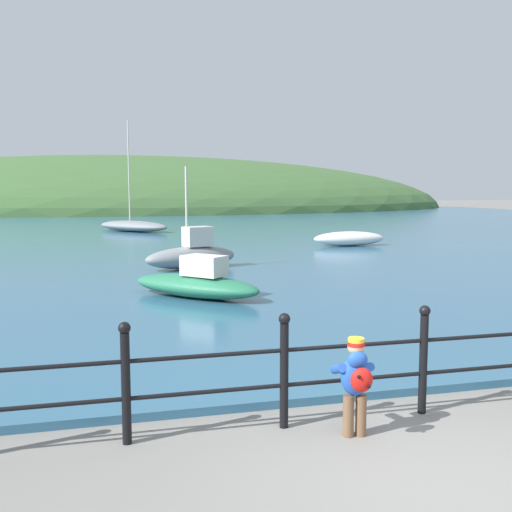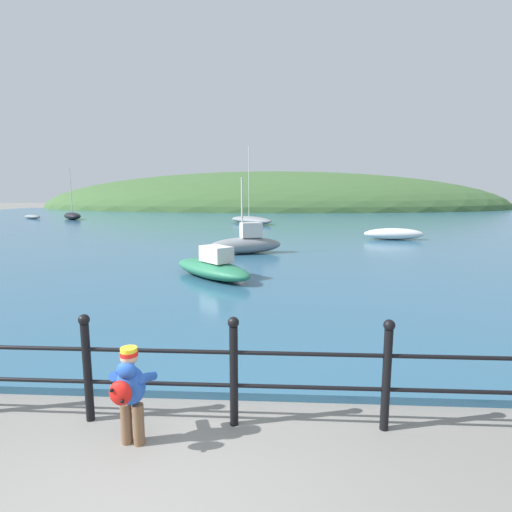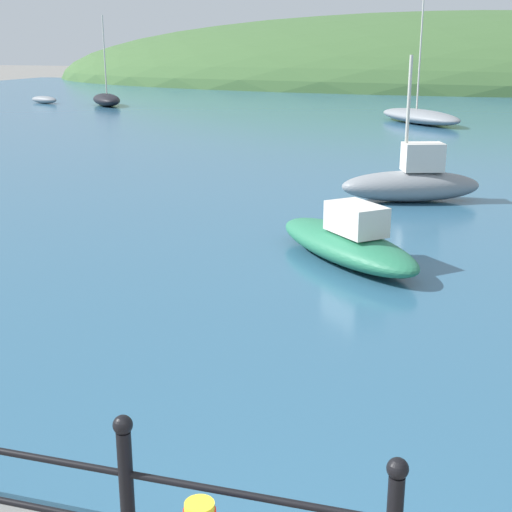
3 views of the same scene
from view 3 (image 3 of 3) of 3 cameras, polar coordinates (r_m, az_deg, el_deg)
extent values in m
cube|color=#2D5B7A|center=(34.01, 15.10, 10.59)|extent=(80.00, 60.00, 0.10)
ellipsoid|color=#3D6033|center=(68.75, 16.05, 13.25)|extent=(77.46, 42.60, 12.14)
cylinder|color=black|center=(4.69, -10.20, -19.51)|extent=(0.09, 0.09, 1.10)
sphere|color=black|center=(4.36, -10.61, -13.14)|extent=(0.12, 0.12, 0.12)
sphere|color=black|center=(3.98, 11.27, -16.34)|extent=(0.12, 0.12, 0.12)
cylinder|color=black|center=(4.28, -0.26, -18.67)|extent=(7.97, 0.04, 0.04)
cylinder|color=yellow|center=(3.94, -4.55, -19.34)|extent=(0.16, 0.16, 0.04)
ellipsoid|color=gray|center=(42.30, -16.59, 11.89)|extent=(2.13, 1.37, 0.40)
ellipsoid|color=gray|center=(15.38, 12.26, 5.48)|extent=(3.07, 1.87, 0.65)
cube|color=silver|center=(15.34, 13.20, 7.72)|extent=(0.94, 0.76, 0.58)
cylinder|color=beige|center=(15.13, 12.07, 11.03)|extent=(0.07, 0.07, 2.34)
ellipsoid|color=black|center=(39.89, -11.88, 12.14)|extent=(3.24, 3.64, 0.63)
cylinder|color=beige|center=(39.61, -12.03, 15.45)|extent=(0.07, 0.07, 3.99)
ellipsoid|color=gray|center=(30.98, 12.97, 10.83)|extent=(4.36, 4.80, 0.58)
cylinder|color=beige|center=(31.04, 13.06, 16.38)|extent=(0.07, 0.07, 5.41)
ellipsoid|color=#287551|center=(10.97, 7.20, 0.89)|extent=(2.99, 3.06, 0.49)
cube|color=silver|center=(10.66, 8.02, 2.97)|extent=(1.04, 1.05, 0.44)
camera|label=1|loc=(4.36, -103.39, -15.19)|focal=42.00mm
camera|label=2|loc=(1.05, 169.92, -67.48)|focal=28.00mm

